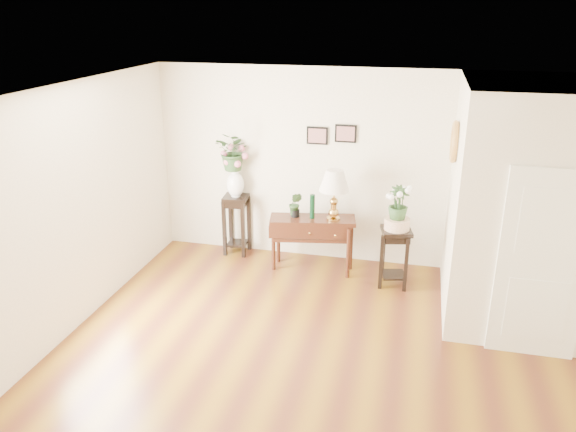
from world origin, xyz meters
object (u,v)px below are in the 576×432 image
(console_table, at_px, (312,244))
(plant_stand_a, at_px, (237,225))
(table_lamp, at_px, (334,196))
(plant_stand_b, at_px, (394,257))

(console_table, height_order, plant_stand_a, plant_stand_a)
(table_lamp, distance_m, plant_stand_b, 1.16)
(plant_stand_b, bearing_deg, console_table, 170.50)
(console_table, xyz_separation_m, plant_stand_b, (1.16, -0.19, 0.01))
(plant_stand_b, bearing_deg, plant_stand_a, 168.04)
(console_table, relative_size, plant_stand_b, 1.46)
(console_table, relative_size, plant_stand_a, 1.30)
(table_lamp, height_order, plant_stand_a, table_lamp)
(plant_stand_a, height_order, plant_stand_b, plant_stand_a)
(plant_stand_a, bearing_deg, console_table, -14.26)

